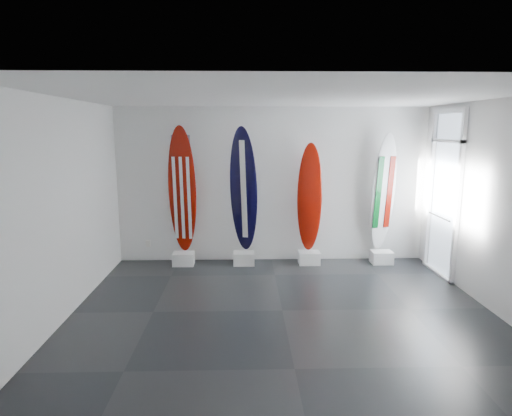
{
  "coord_description": "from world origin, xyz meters",
  "views": [
    {
      "loc": [
        -0.54,
        -5.84,
        2.57
      ],
      "look_at": [
        -0.34,
        1.4,
        1.25
      ],
      "focal_mm": 30.27,
      "sensor_mm": 36.0,
      "label": 1
    }
  ],
  "objects_px": {
    "surfboard_usa": "(182,190)",
    "surfboard_navy": "(244,190)",
    "surfboard_italy": "(383,193)",
    "surfboard_swiss": "(310,198)"
  },
  "relations": [
    {
      "from": "surfboard_italy",
      "to": "surfboard_navy",
      "type": "bearing_deg",
      "value": 163.45
    },
    {
      "from": "surfboard_navy",
      "to": "surfboard_italy",
      "type": "height_order",
      "value": "surfboard_navy"
    },
    {
      "from": "surfboard_usa",
      "to": "surfboard_navy",
      "type": "distance_m",
      "value": 1.16
    },
    {
      "from": "surfboard_swiss",
      "to": "surfboard_italy",
      "type": "height_order",
      "value": "surfboard_italy"
    },
    {
      "from": "surfboard_navy",
      "to": "surfboard_swiss",
      "type": "distance_m",
      "value": 1.27
    },
    {
      "from": "surfboard_navy",
      "to": "surfboard_usa",
      "type": "bearing_deg",
      "value": -160.57
    },
    {
      "from": "surfboard_usa",
      "to": "surfboard_italy",
      "type": "xyz_separation_m",
      "value": [
        3.84,
        0.0,
        -0.06
      ]
    },
    {
      "from": "surfboard_usa",
      "to": "surfboard_italy",
      "type": "relative_size",
      "value": 1.05
    },
    {
      "from": "surfboard_swiss",
      "to": "surfboard_navy",
      "type": "bearing_deg",
      "value": -175.45
    },
    {
      "from": "surfboard_usa",
      "to": "surfboard_italy",
      "type": "height_order",
      "value": "surfboard_usa"
    }
  ]
}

